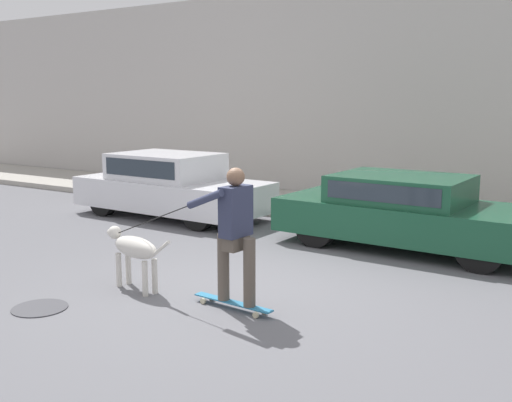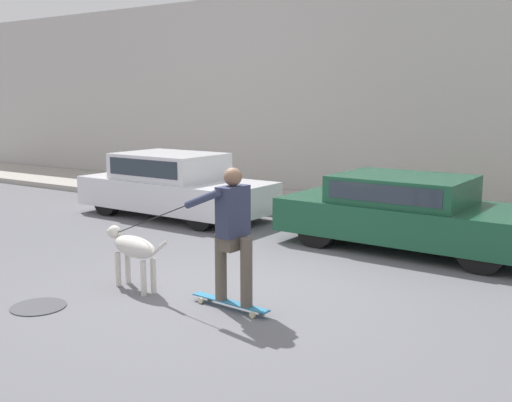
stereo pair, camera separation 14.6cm
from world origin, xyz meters
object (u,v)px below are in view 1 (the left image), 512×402
at_px(parked_car_1, 408,212).
at_px(dog, 134,249).
at_px(parked_car_0, 171,186).
at_px(skateboarder, 235,230).

distance_m(parked_car_1, dog, 4.45).
bearing_deg(parked_car_0, parked_car_1, 1.53).
bearing_deg(parked_car_1, parked_car_0, -177.91).
bearing_deg(dog, parked_car_0, -43.88).
height_order(dog, skateboarder, skateboarder).
bearing_deg(skateboarder, parked_car_0, -37.87).
xyz_separation_m(parked_car_0, skateboarder, (4.18, -3.81, 0.31)).
xyz_separation_m(parked_car_0, parked_car_1, (4.88, 0.00, -0.03)).
relative_size(parked_car_0, dog, 3.28).
bearing_deg(parked_car_1, skateboarder, -98.47).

